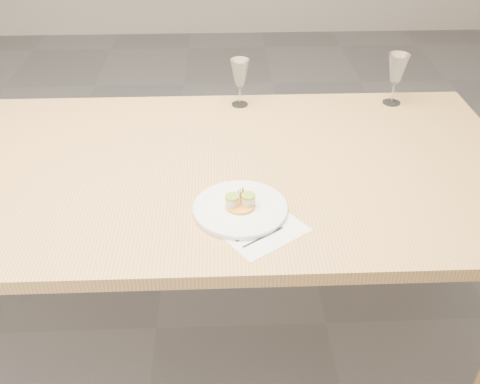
{
  "coord_description": "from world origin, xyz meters",
  "views": [
    {
      "loc": [
        0.27,
        -1.41,
        1.63
      ],
      "look_at": [
        0.32,
        -0.23,
        0.8
      ],
      "focal_mm": 40.0,
      "sensor_mm": 36.0,
      "label": 1
    }
  ],
  "objects_px": {
    "dining_table": "(137,184)",
    "wine_glass_1": "(240,74)",
    "wine_glass_2": "(397,70)",
    "dinner_plate": "(240,208)",
    "recipe_sheet": "(251,220)"
  },
  "relations": [
    {
      "from": "dining_table",
      "to": "wine_glass_2",
      "type": "height_order",
      "value": "wine_glass_2"
    },
    {
      "from": "dining_table",
      "to": "wine_glass_2",
      "type": "distance_m",
      "value": 1.02
    },
    {
      "from": "recipe_sheet",
      "to": "wine_glass_1",
      "type": "relative_size",
      "value": 1.9
    },
    {
      "from": "dining_table",
      "to": "wine_glass_1",
      "type": "height_order",
      "value": "wine_glass_1"
    },
    {
      "from": "wine_glass_2",
      "to": "dinner_plate",
      "type": "bearing_deg",
      "value": -132.3
    },
    {
      "from": "dinner_plate",
      "to": "recipe_sheet",
      "type": "xyz_separation_m",
      "value": [
        0.03,
        -0.04,
        -0.01
      ]
    },
    {
      "from": "wine_glass_1",
      "to": "wine_glass_2",
      "type": "height_order",
      "value": "wine_glass_2"
    },
    {
      "from": "recipe_sheet",
      "to": "wine_glass_2",
      "type": "xyz_separation_m",
      "value": [
        0.57,
        0.7,
        0.13
      ]
    },
    {
      "from": "dining_table",
      "to": "dinner_plate",
      "type": "height_order",
      "value": "dinner_plate"
    },
    {
      "from": "recipe_sheet",
      "to": "dining_table",
      "type": "bearing_deg",
      "value": 104.88
    },
    {
      "from": "dining_table",
      "to": "wine_glass_2",
      "type": "xyz_separation_m",
      "value": [
        0.92,
        0.41,
        0.2
      ]
    },
    {
      "from": "dinner_plate",
      "to": "recipe_sheet",
      "type": "distance_m",
      "value": 0.05
    },
    {
      "from": "wine_glass_1",
      "to": "dining_table",
      "type": "bearing_deg",
      "value": -129.46
    },
    {
      "from": "dinner_plate",
      "to": "wine_glass_1",
      "type": "xyz_separation_m",
      "value": [
        0.02,
        0.66,
        0.11
      ]
    },
    {
      "from": "dining_table",
      "to": "recipe_sheet",
      "type": "distance_m",
      "value": 0.46
    }
  ]
}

